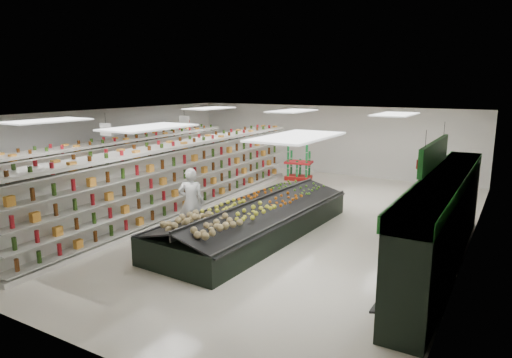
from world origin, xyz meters
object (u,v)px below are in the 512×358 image
Objects in this scene: gondola_center at (183,180)px; shopper_background at (217,166)px; gondola_left at (117,172)px; shopper_main at (191,202)px; soda_endcap at (299,164)px; produce_island at (256,219)px.

shopper_background is at bearing 106.04° from gondola_center.
gondola_left reaches higher than shopper_main.
gondola_left is 0.94× the size of gondola_center.
gondola_center reaches higher than soda_endcap.
soda_endcap is at bearing 106.23° from produce_island.
produce_island is (6.61, -1.06, -0.53)m from gondola_left.
shopper_background is at bearing 134.76° from produce_island.
gondola_center is 6.69m from soda_endcap.
gondola_left is at bearing 170.90° from produce_island.
soda_endcap is (4.42, 6.46, -0.28)m from gondola_left.
shopper_main reaches higher than soda_endcap.
produce_island is 1.87m from shopper_main.
gondola_center is 7.62× the size of shopper_background.
gondola_left is 3.25m from gondola_center.
shopper_background reaches higher than produce_island.
gondola_left is at bearing 176.45° from gondola_center.
shopper_main is (1.84, -1.92, -0.09)m from gondola_center.
gondola_center is 6.90× the size of shopper_main.
gondola_left is 1.78× the size of produce_island.
gondola_left reaches higher than shopper_background.
shopper_main is (0.67, -8.49, 0.25)m from soda_endcap.
soda_endcap is 8.52m from shopper_main.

